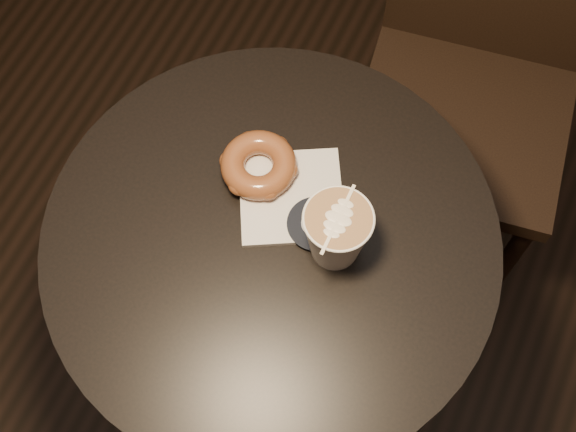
{
  "coord_description": "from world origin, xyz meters",
  "views": [
    {
      "loc": [
        0.22,
        -0.41,
        1.87
      ],
      "look_at": [
        0.01,
        0.03,
        0.79
      ],
      "focal_mm": 50.0,
      "sensor_mm": 36.0,
      "label": 1
    }
  ],
  "objects_px": {
    "chair": "(484,49)",
    "latte_cup": "(336,234)",
    "doughnut": "(259,165)",
    "cafe_table": "(273,282)",
    "pastry_bag": "(291,196)"
  },
  "relations": [
    {
      "from": "latte_cup",
      "to": "doughnut",
      "type": "bearing_deg",
      "value": 156.71
    },
    {
      "from": "chair",
      "to": "doughnut",
      "type": "height_order",
      "value": "chair"
    },
    {
      "from": "cafe_table",
      "to": "pastry_bag",
      "type": "bearing_deg",
      "value": 90.18
    },
    {
      "from": "pastry_bag",
      "to": "latte_cup",
      "type": "relative_size",
      "value": 1.4
    },
    {
      "from": "cafe_table",
      "to": "chair",
      "type": "distance_m",
      "value": 0.62
    },
    {
      "from": "chair",
      "to": "doughnut",
      "type": "distance_m",
      "value": 0.58
    },
    {
      "from": "chair",
      "to": "doughnut",
      "type": "xyz_separation_m",
      "value": [
        -0.24,
        -0.5,
        0.19
      ]
    },
    {
      "from": "cafe_table",
      "to": "pastry_bag",
      "type": "xyz_separation_m",
      "value": [
        -0.0,
        0.07,
        0.2
      ]
    },
    {
      "from": "cafe_table",
      "to": "doughnut",
      "type": "bearing_deg",
      "value": 124.49
    },
    {
      "from": "chair",
      "to": "pastry_bag",
      "type": "xyz_separation_m",
      "value": [
        -0.17,
        -0.52,
        0.17
      ]
    },
    {
      "from": "latte_cup",
      "to": "cafe_table",
      "type": "bearing_deg",
      "value": -165.31
    },
    {
      "from": "doughnut",
      "to": "latte_cup",
      "type": "bearing_deg",
      "value": -23.29
    },
    {
      "from": "chair",
      "to": "latte_cup",
      "type": "height_order",
      "value": "chair"
    },
    {
      "from": "chair",
      "to": "latte_cup",
      "type": "xyz_separation_m",
      "value": [
        -0.08,
        -0.57,
        0.22
      ]
    },
    {
      "from": "cafe_table",
      "to": "doughnut",
      "type": "height_order",
      "value": "doughnut"
    }
  ]
}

